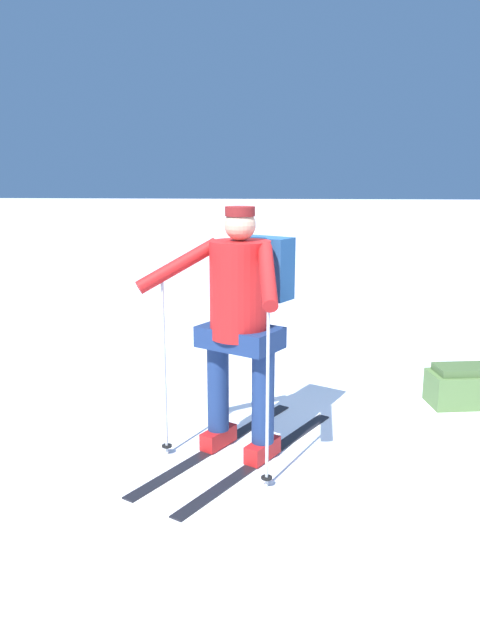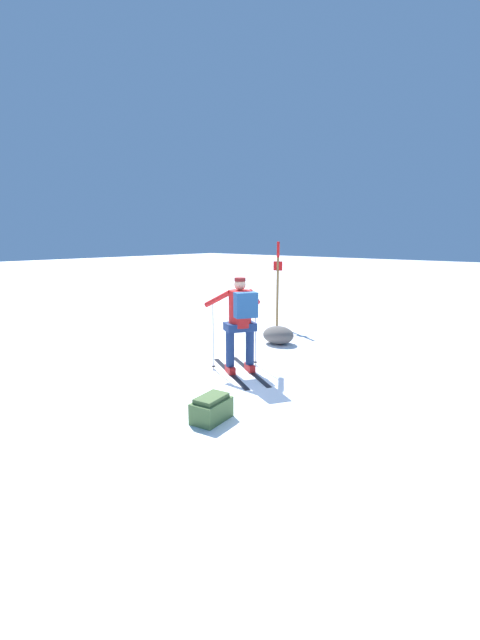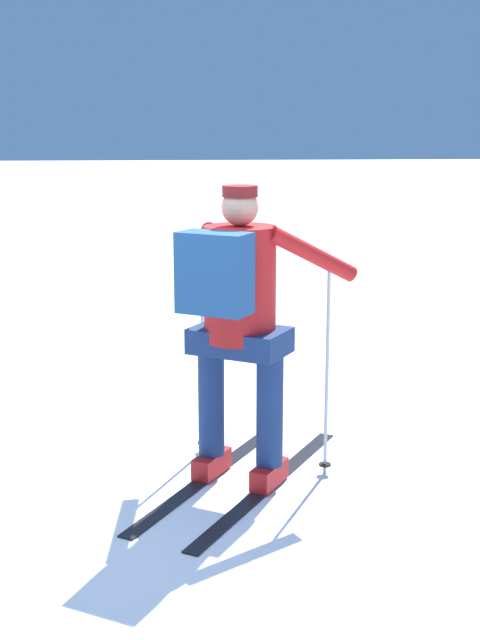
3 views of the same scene
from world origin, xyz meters
The scene contains 2 objects.
ground_plane centered at (0.00, 0.00, 0.00)m, with size 80.00×80.00×0.00m, color white.
skier centered at (0.40, -0.51, 1.00)m, with size 1.81×1.33×1.68m.
Camera 3 is at (-4.34, -0.19, 2.03)m, focal length 50.00 mm.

